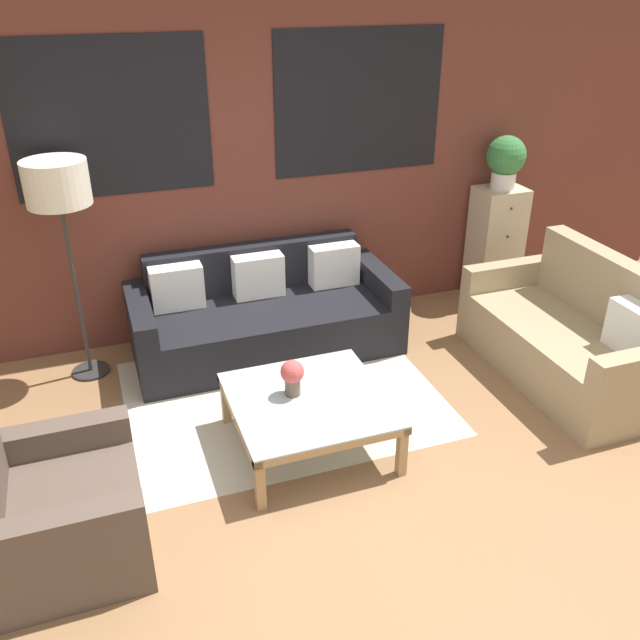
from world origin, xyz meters
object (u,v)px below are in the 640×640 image
Objects in this scene: couch_dark at (265,316)px; drawer_cabinet at (495,244)px; settee_vintage at (571,339)px; potted_plant at (506,159)px; coffee_table at (309,405)px; armchair_corner at (54,512)px; flower_vase at (292,375)px; floor_lamp at (58,191)px.

drawer_cabinet is at bearing 6.00° from couch_dark.
potted_plant reaches higher than settee_vintage.
coffee_table is 2.81m from drawer_cabinet.
drawer_cabinet is (0.22, 1.40, 0.21)m from settee_vintage.
potted_plant reaches higher than armchair_corner.
drawer_cabinet is 2.28× the size of potted_plant.
potted_plant reaches higher than couch_dark.
settee_vintage is 1.73× the size of coffee_table.
armchair_corner is 3.61× the size of flower_vase.
potted_plant is at bearing 6.00° from couch_dark.
settee_vintage is at bearing 9.05° from armchair_corner.
drawer_cabinet is (3.60, 0.16, -0.91)m from floor_lamp.
drawer_cabinet is 4.31× the size of flower_vase.
coffee_table is 2.11× the size of potted_plant.
armchair_corner is 1.57m from coffee_table.
floor_lamp is (0.23, 1.82, 1.15)m from armchair_corner.
armchair_corner reaches higher than flower_vase.
couch_dark is 2.36m from armchair_corner.
flower_vase is (-2.18, -0.09, 0.20)m from settee_vintage.
coffee_table is 0.92× the size of drawer_cabinet.
floor_lamp is (-1.28, 1.41, 1.10)m from coffee_table.
settee_vintage is 3.65× the size of potted_plant.
armchair_corner is 0.91× the size of coffee_table.
couch_dark is at bearing 86.47° from coffee_table.
flower_vase is (1.43, 0.49, 0.23)m from armchair_corner.
drawer_cabinet is (2.24, 0.24, 0.23)m from couch_dark.
coffee_table is at bearing -44.00° from flower_vase.
floor_lamp reaches higher than drawer_cabinet.
floor_lamp is 3.59× the size of potted_plant.
drawer_cabinet is at bearing 27.29° from armchair_corner.
potted_plant is (2.32, 1.57, 0.97)m from coffee_table.
coffee_table is at bearing -47.79° from floor_lamp.
drawer_cabinet is at bearing 34.06° from coffee_table.
armchair_corner is at bearing -164.88° from coffee_table.
settee_vintage is 6.90× the size of flower_vase.
armchair_corner is 2.16m from floor_lamp.
couch_dark is at bearing -174.00° from potted_plant.
couch_dark is 1.25× the size of settee_vintage.
couch_dark is 2.47m from potted_plant.
settee_vintage is at bearing 4.55° from coffee_table.
armchair_corner reaches higher than coffee_table.
couch_dark is at bearing -174.00° from drawer_cabinet.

